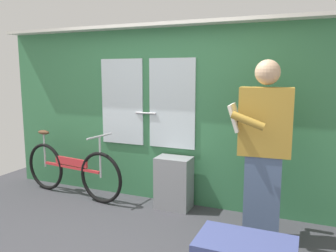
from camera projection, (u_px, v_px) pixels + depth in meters
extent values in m
cube|color=#38383D|center=(110.00, 245.00, 3.30)|extent=(5.59, 4.13, 0.04)
cube|color=#387A4C|center=(162.00, 117.00, 4.28)|extent=(4.59, 0.08, 2.17)
cube|color=silver|center=(122.00, 102.00, 4.42)|extent=(0.60, 0.02, 1.10)
cube|color=silver|center=(172.00, 104.00, 4.15)|extent=(0.60, 0.02, 1.10)
cylinder|color=#B2B2B7|center=(146.00, 113.00, 4.29)|extent=(0.28, 0.02, 0.02)
cube|color=silver|center=(159.00, 25.00, 4.02)|extent=(4.59, 0.28, 0.04)
torus|color=black|center=(101.00, 178.00, 4.26)|extent=(0.66, 0.13, 0.66)
torus|color=black|center=(46.00, 167.00, 4.76)|extent=(0.66, 0.13, 0.66)
cube|color=red|center=(71.00, 167.00, 4.50)|extent=(0.96, 0.15, 0.03)
cube|color=red|center=(71.00, 162.00, 4.49)|extent=(0.55, 0.10, 0.10)
cylinder|color=#B7B7BC|center=(45.00, 150.00, 4.73)|extent=(0.02, 0.02, 0.49)
ellipsoid|color=brown|center=(44.00, 132.00, 4.69)|extent=(0.21, 0.11, 0.06)
cylinder|color=#B7B7BC|center=(100.00, 157.00, 4.22)|extent=(0.02, 0.02, 0.53)
cylinder|color=#B7B7BC|center=(100.00, 136.00, 4.18)|extent=(0.08, 0.44, 0.02)
cube|color=slate|center=(262.00, 198.00, 3.29)|extent=(0.35, 0.20, 0.86)
cube|color=#B78C33|center=(265.00, 122.00, 3.17)|extent=(0.49, 0.23, 0.64)
sphere|color=tan|center=(268.00, 72.00, 3.10)|extent=(0.23, 0.23, 0.23)
cube|color=silver|center=(235.00, 117.00, 3.26)|extent=(0.13, 0.35, 0.26)
cylinder|color=#B78C33|center=(248.00, 121.00, 3.01)|extent=(0.31, 0.09, 0.17)
cylinder|color=#B78C33|center=(252.00, 115.00, 3.42)|extent=(0.31, 0.09, 0.17)
cube|color=gray|center=(174.00, 183.00, 4.11)|extent=(0.42, 0.28, 0.63)
cube|color=#3D477F|center=(246.00, 247.00, 2.43)|extent=(0.70, 0.44, 0.10)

